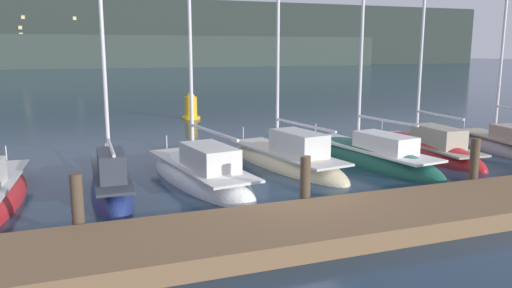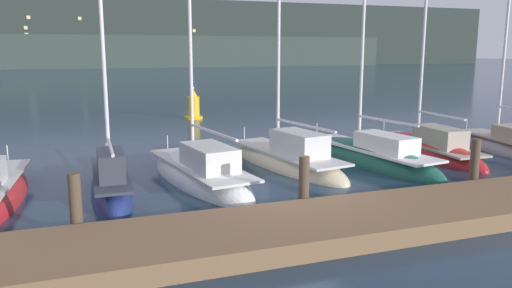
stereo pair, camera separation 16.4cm
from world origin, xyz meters
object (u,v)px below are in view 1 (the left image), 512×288
object	(u,v)px
channel_buoy	(191,107)
sailboat_berth_4	(200,177)
sailboat_berth_8	(501,148)
sailboat_berth_5	(286,162)
sailboat_berth_6	(369,160)
sailboat_berth_7	(425,152)
sailboat_berth_3	(112,191)

from	to	relation	value
channel_buoy	sailboat_berth_4	bearing A→B (deg)	-102.14
sailboat_berth_8	sailboat_berth_5	bearing A→B (deg)	176.45
sailboat_berth_6	sailboat_berth_7	xyz separation A→B (m)	(3.03, 0.46, 0.01)
sailboat_berth_8	channel_buoy	world-z (taller)	sailboat_berth_8
sailboat_berth_5	sailboat_berth_8	world-z (taller)	sailboat_berth_5
sailboat_berth_5	sailboat_berth_6	size ratio (longest dim) A/B	0.87
sailboat_berth_4	channel_buoy	distance (m)	15.48
sailboat_berth_4	sailboat_berth_8	distance (m)	13.53
sailboat_berth_3	channel_buoy	distance (m)	17.03
sailboat_berth_6	sailboat_berth_4	bearing A→B (deg)	-176.50
sailboat_berth_7	channel_buoy	world-z (taller)	sailboat_berth_7
sailboat_berth_5	sailboat_berth_7	xyz separation A→B (m)	(6.25, -0.15, -0.02)
sailboat_berth_4	sailboat_berth_7	distance (m)	9.87
sailboat_berth_3	sailboat_berth_7	xyz separation A→B (m)	(12.74, 1.62, -0.01)
sailboat_berth_4	channel_buoy	bearing A→B (deg)	77.86
sailboat_berth_7	sailboat_berth_8	world-z (taller)	sailboat_berth_7
sailboat_berth_6	sailboat_berth_3	bearing A→B (deg)	-173.18
sailboat_berth_6	channel_buoy	size ratio (longest dim) A/B	5.26
sailboat_berth_3	channel_buoy	bearing A→B (deg)	68.77
sailboat_berth_7	sailboat_berth_8	distance (m)	3.72
sailboat_berth_6	channel_buoy	xyz separation A→B (m)	(-3.55, 14.70, 0.66)
sailboat_berth_6	sailboat_berth_8	size ratio (longest dim) A/B	1.30
sailboat_berth_7	sailboat_berth_3	bearing A→B (deg)	-172.74
sailboat_berth_3	sailboat_berth_8	world-z (taller)	sailboat_berth_8
sailboat_berth_4	sailboat_berth_5	xyz separation A→B (m)	(3.59, 1.03, 0.02)
sailboat_berth_5	channel_buoy	bearing A→B (deg)	91.36
sailboat_berth_4	sailboat_berth_5	distance (m)	3.73
sailboat_berth_3	sailboat_berth_5	xyz separation A→B (m)	(6.50, 1.77, 0.00)
sailboat_berth_4	sailboat_berth_3	bearing A→B (deg)	-165.65
sailboat_berth_4	sailboat_berth_6	bearing A→B (deg)	3.50
sailboat_berth_5	sailboat_berth_6	world-z (taller)	sailboat_berth_6
sailboat_berth_6	channel_buoy	bearing A→B (deg)	103.56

